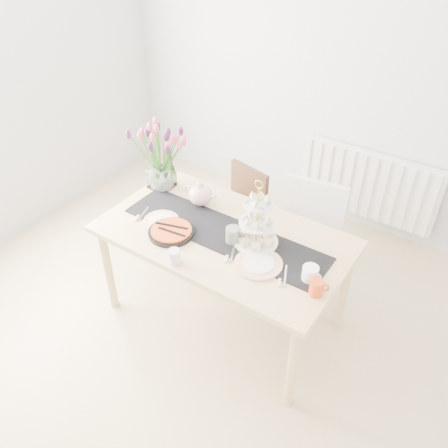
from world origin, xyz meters
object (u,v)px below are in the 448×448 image
Objects in this scene: chair_brown at (240,207)px; plate_left at (161,221)px; teapot at (200,195)px; chair_white at (307,234)px; cream_jug at (310,274)px; dining_table at (224,243)px; tulip_vase at (159,148)px; mug_orange at (316,288)px; cake_stand at (257,228)px; mug_grey at (233,235)px; tart_tin at (171,232)px; plate_right at (258,264)px; radiator at (368,184)px; mug_white at (174,256)px.

chair_brown is 0.89m from plate_left.
chair_white is at bearing 29.68° from teapot.
dining_table is at bearing -176.69° from cream_jug.
cream_jug is 1.06m from plate_left.
tulip_vase is at bearing 129.14° from plate_left.
chair_white is 9.67× the size of mug_orange.
cake_stand is 1.71× the size of plate_left.
tulip_vase is 5.48× the size of mug_grey.
mug_orange reaches higher than tart_tin.
teapot is at bearing 141.07° from mug_grey.
plate_right is at bearing -159.92° from cream_jug.
teapot is 0.90× the size of plate_right.
cream_jug is at bearing 10.01° from plate_right.
radiator is at bearing 77.56° from chair_white.
chair_white reaches higher than mug_orange.
radiator is at bearing 61.21° from teapot.
mug_orange is at bearing 42.42° from mug_white.
dining_table is 0.37m from plate_right.
chair_white is 0.76m from cream_jug.
cream_jug reaches higher than plate_left.
dining_table is 3.94× the size of cake_stand.
tart_tin is 1.00m from mug_orange.
plate_left is at bearing -108.79° from teapot.
mug_orange is (0.72, -0.16, 0.12)m from dining_table.
cake_stand is 0.54m from mug_orange.
radiator is 1.63m from teapot.
mug_orange reaches higher than mug_white.
chair_brown is at bearing 161.37° from chair_white.
cake_stand is 0.56m from teapot.
tulip_vase reaches higher than mug_grey.
radiator is 4.13× the size of plate_right.
tart_tin is 0.28m from mug_white.
cake_stand is at bearing 80.66° from mug_white.
dining_table is at bearing 33.98° from tart_tin.
mug_grey reaches higher than plate_left.
dining_table is at bearing -30.78° from teapot.
chair_white reaches higher than mug_grey.
chair_brown is 8.12× the size of cream_jug.
plate_left is 0.82× the size of plate_right.
cream_jug is 0.32× the size of plate_right.
tart_tin is at bearing -75.49° from chair_brown.
mug_orange is at bearing -4.33° from plate_right.
teapot is 0.89× the size of tart_tin.
radiator is 0.75× the size of dining_table.
tulip_vase is at bearing 161.50° from plate_right.
chair_white is 0.71m from mug_grey.
tulip_vase is 6.31× the size of mug_orange.
radiator is at bearing 67.25° from mug_orange.
mug_orange is (1.03, -0.86, 0.36)m from chair_brown.
chair_brown is 0.88m from tulip_vase.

